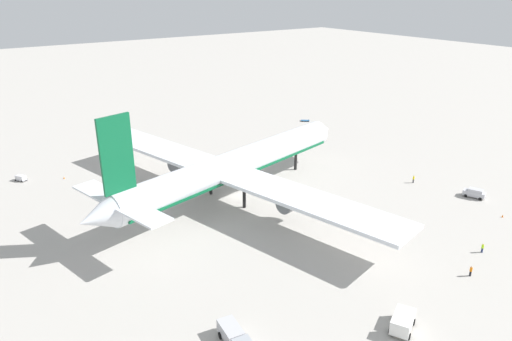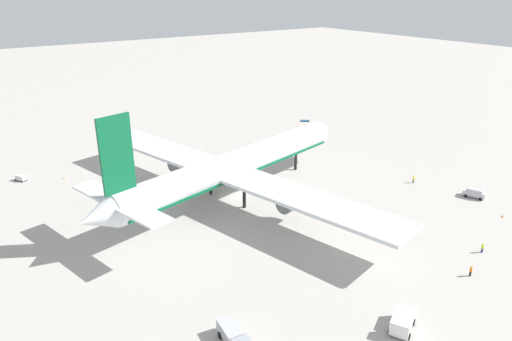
{
  "view_description": "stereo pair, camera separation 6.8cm",
  "coord_description": "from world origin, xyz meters",
  "px_view_note": "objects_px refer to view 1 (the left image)",
  "views": [
    {
      "loc": [
        -50.14,
        -78.66,
        43.14
      ],
      "look_at": [
        3.57,
        -2.15,
        5.86
      ],
      "focal_mm": 33.11,
      "sensor_mm": 36.0,
      "label": 1
    },
    {
      "loc": [
        -50.09,
        -78.7,
        43.14
      ],
      "look_at": [
        3.57,
        -2.15,
        5.86
      ],
      "focal_mm": 33.11,
      "sensor_mm": 36.0,
      "label": 2
    }
  ],
  "objects_px": {
    "service_truck_0": "(235,338)",
    "traffic_cone_2": "(325,139)",
    "service_truck_2": "(403,321)",
    "ground_worker_3": "(482,248)",
    "baggage_cart_0": "(21,178)",
    "traffic_cone_3": "(64,178)",
    "service_van": "(474,193)",
    "ground_worker_0": "(414,179)",
    "airliner": "(231,167)",
    "baggage_cart_1": "(305,120)",
    "ground_worker_1": "(471,271)",
    "traffic_cone_0": "(503,216)"
  },
  "relations": [
    {
      "from": "baggage_cart_1",
      "to": "traffic_cone_0",
      "type": "height_order",
      "value": "traffic_cone_0"
    },
    {
      "from": "baggage_cart_0",
      "to": "ground_worker_0",
      "type": "height_order",
      "value": "ground_worker_0"
    },
    {
      "from": "service_truck_2",
      "to": "ground_worker_1",
      "type": "relative_size",
      "value": 3.13
    },
    {
      "from": "baggage_cart_0",
      "to": "ground_worker_1",
      "type": "height_order",
      "value": "ground_worker_1"
    },
    {
      "from": "airliner",
      "to": "ground_worker_0",
      "type": "relative_size",
      "value": 45.19
    },
    {
      "from": "service_truck_0",
      "to": "ground_worker_0",
      "type": "height_order",
      "value": "service_truck_0"
    },
    {
      "from": "service_van",
      "to": "baggage_cart_0",
      "type": "distance_m",
      "value": 102.57
    },
    {
      "from": "airliner",
      "to": "traffic_cone_0",
      "type": "relative_size",
      "value": 147.39
    },
    {
      "from": "baggage_cart_1",
      "to": "traffic_cone_3",
      "type": "relative_size",
      "value": 5.62
    },
    {
      "from": "ground_worker_3",
      "to": "traffic_cone_2",
      "type": "xyz_separation_m",
      "value": [
        20.77,
        61.77,
        -0.59
      ]
    },
    {
      "from": "ground_worker_1",
      "to": "traffic_cone_2",
      "type": "bearing_deg",
      "value": 65.93
    },
    {
      "from": "airliner",
      "to": "ground_worker_3",
      "type": "xyz_separation_m",
      "value": [
        23.36,
        -43.34,
        -6.4
      ]
    },
    {
      "from": "baggage_cart_0",
      "to": "ground_worker_3",
      "type": "height_order",
      "value": "ground_worker_3"
    },
    {
      "from": "service_truck_0",
      "to": "traffic_cone_0",
      "type": "bearing_deg",
      "value": -0.37
    },
    {
      "from": "service_truck_0",
      "to": "traffic_cone_2",
      "type": "xyz_separation_m",
      "value": [
        67.7,
        56.37,
        -1.07
      ]
    },
    {
      "from": "baggage_cart_0",
      "to": "baggage_cart_1",
      "type": "distance_m",
      "value": 87.84
    },
    {
      "from": "ground_worker_1",
      "to": "traffic_cone_2",
      "type": "relative_size",
      "value": 3.23
    },
    {
      "from": "traffic_cone_3",
      "to": "service_truck_0",
      "type": "bearing_deg",
      "value": -87.36
    },
    {
      "from": "service_truck_0",
      "to": "ground_worker_1",
      "type": "relative_size",
      "value": 3.88
    },
    {
      "from": "service_truck_2",
      "to": "traffic_cone_3",
      "type": "relative_size",
      "value": 10.09
    },
    {
      "from": "service_van",
      "to": "ground_worker_0",
      "type": "bearing_deg",
      "value": 108.1
    },
    {
      "from": "airliner",
      "to": "ground_worker_3",
      "type": "height_order",
      "value": "airliner"
    },
    {
      "from": "ground_worker_0",
      "to": "ground_worker_3",
      "type": "height_order",
      "value": "ground_worker_0"
    },
    {
      "from": "baggage_cart_1",
      "to": "ground_worker_1",
      "type": "xyz_separation_m",
      "value": [
        -37.23,
        -83.34,
        0.64
      ]
    },
    {
      "from": "baggage_cart_1",
      "to": "traffic_cone_0",
      "type": "bearing_deg",
      "value": -100.12
    },
    {
      "from": "service_truck_0",
      "to": "ground_worker_3",
      "type": "bearing_deg",
      "value": -6.56
    },
    {
      "from": "baggage_cart_1",
      "to": "ground_worker_1",
      "type": "height_order",
      "value": "ground_worker_1"
    },
    {
      "from": "service_truck_2",
      "to": "ground_worker_3",
      "type": "relative_size",
      "value": 3.26
    },
    {
      "from": "service_truck_0",
      "to": "airliner",
      "type": "bearing_deg",
      "value": 58.15
    },
    {
      "from": "airliner",
      "to": "ground_worker_3",
      "type": "relative_size",
      "value": 47.53
    },
    {
      "from": "ground_worker_3",
      "to": "traffic_cone_2",
      "type": "relative_size",
      "value": 3.1
    },
    {
      "from": "service_truck_0",
      "to": "service_truck_2",
      "type": "height_order",
      "value": "service_truck_0"
    },
    {
      "from": "baggage_cart_1",
      "to": "ground_worker_3",
      "type": "distance_m",
      "value": 85.57
    },
    {
      "from": "ground_worker_3",
      "to": "service_van",
      "type": "bearing_deg",
      "value": 34.72
    },
    {
      "from": "baggage_cart_0",
      "to": "ground_worker_0",
      "type": "bearing_deg",
      "value": -35.81
    },
    {
      "from": "baggage_cart_0",
      "to": "traffic_cone_3",
      "type": "relative_size",
      "value": 5.79
    },
    {
      "from": "baggage_cart_0",
      "to": "traffic_cone_3",
      "type": "bearing_deg",
      "value": -27.82
    },
    {
      "from": "ground_worker_3",
      "to": "traffic_cone_3",
      "type": "height_order",
      "value": "ground_worker_3"
    },
    {
      "from": "service_van",
      "to": "service_truck_0",
      "type": "bearing_deg",
      "value": -172.97
    },
    {
      "from": "baggage_cart_0",
      "to": "ground_worker_1",
      "type": "distance_m",
      "value": 96.94
    },
    {
      "from": "traffic_cone_3",
      "to": "traffic_cone_0",
      "type": "bearing_deg",
      "value": -46.89
    },
    {
      "from": "service_truck_2",
      "to": "baggage_cart_1",
      "type": "bearing_deg",
      "value": 56.64
    },
    {
      "from": "service_truck_0",
      "to": "baggage_cart_1",
      "type": "xyz_separation_m",
      "value": [
        76.05,
        75.06,
        -1.08
      ]
    },
    {
      "from": "baggage_cart_1",
      "to": "ground_worker_3",
      "type": "xyz_separation_m",
      "value": [
        -29.12,
        -80.46,
        0.6
      ]
    },
    {
      "from": "traffic_cone_0",
      "to": "traffic_cone_2",
      "type": "relative_size",
      "value": 1.0
    },
    {
      "from": "ground_worker_0",
      "to": "ground_worker_1",
      "type": "bearing_deg",
      "value": -129.02
    },
    {
      "from": "service_van",
      "to": "baggage_cart_1",
      "type": "distance_m",
      "value": 67.52
    },
    {
      "from": "service_truck_2",
      "to": "service_truck_0",
      "type": "bearing_deg",
      "value": 153.08
    },
    {
      "from": "service_truck_0",
      "to": "traffic_cone_3",
      "type": "relative_size",
      "value": 12.52
    },
    {
      "from": "ground_worker_1",
      "to": "ground_worker_3",
      "type": "xyz_separation_m",
      "value": [
        8.11,
        2.88,
        -0.04
      ]
    }
  ]
}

